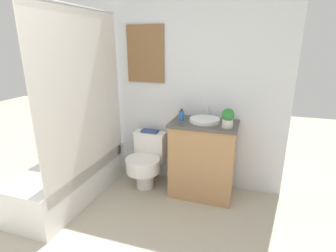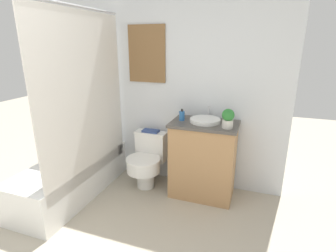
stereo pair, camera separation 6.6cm
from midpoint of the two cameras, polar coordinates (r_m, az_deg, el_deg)
wall_back at (r=3.14m, az=-2.07°, el=10.32°), size 3.03×0.07×2.50m
shower_area at (r=3.15m, az=-19.34°, el=-9.37°), size 0.57×1.45×1.98m
toilet at (r=3.15m, az=-4.04°, el=-7.35°), size 0.40×0.51×0.64m
vanity at (r=2.94m, az=8.26°, el=-7.23°), size 0.71×0.45×0.85m
sink at (r=2.80m, az=8.74°, el=1.24°), size 0.32×0.36×0.13m
soap_bottle at (r=2.84m, az=3.71°, el=2.27°), size 0.06×0.06×0.13m
potted_plant at (r=2.63m, az=13.62°, el=1.68°), size 0.12×0.12×0.19m
book_on_tank at (r=3.14m, az=-3.17°, el=-1.08°), size 0.20×0.11×0.02m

